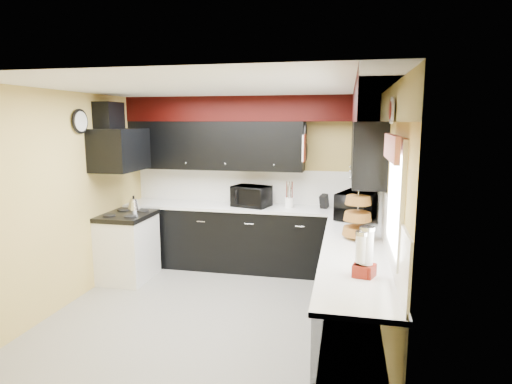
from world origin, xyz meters
TOP-DOWN VIEW (x-y plane):
  - ground at (0.00, 0.00)m, footprint 3.60×3.60m
  - wall_back at (0.00, 1.80)m, footprint 3.60×0.06m
  - wall_right at (1.80, 0.00)m, footprint 0.06×3.60m
  - wall_left at (-1.80, 0.00)m, footprint 0.06×3.60m
  - ceiling at (0.00, 0.00)m, footprint 3.60×3.60m
  - cab_back at (0.00, 1.50)m, footprint 3.60×0.60m
  - cab_right at (1.50, -0.30)m, footprint 0.60×3.00m
  - counter_back at (0.00, 1.50)m, footprint 3.62×0.64m
  - counter_right at (1.50, -0.30)m, footprint 0.64×3.02m
  - splash_back at (0.00, 1.79)m, footprint 3.60×0.02m
  - splash_right at (1.79, 0.00)m, footprint 0.02×3.60m
  - upper_back at (-0.50, 1.62)m, footprint 2.60×0.35m
  - upper_right at (1.62, 0.90)m, footprint 0.35×1.80m
  - soffit_back at (0.00, 1.62)m, footprint 3.60×0.36m
  - soffit_right at (1.62, -0.18)m, footprint 0.36×3.24m
  - stove at (-1.50, 0.75)m, footprint 0.60×0.75m
  - cooktop at (-1.50, 0.75)m, footprint 0.62×0.77m
  - hood at (-1.55, 0.75)m, footprint 0.50×0.78m
  - hood_duct at (-1.68, 0.75)m, footprint 0.24×0.40m
  - window at (1.79, -0.90)m, footprint 0.03×0.86m
  - valance at (1.73, -0.90)m, footprint 0.04×0.88m
  - pan_top at (0.82, 1.55)m, footprint 0.03×0.22m
  - pan_mid at (0.82, 1.42)m, footprint 0.03×0.28m
  - pan_low at (0.82, 1.68)m, footprint 0.03×0.24m
  - cut_board at (0.83, 1.30)m, footprint 0.03×0.26m
  - baskets at (1.52, 0.05)m, footprint 0.27×0.27m
  - clock at (-1.77, 0.25)m, footprint 0.03×0.30m
  - deco_plate at (1.77, -0.35)m, footprint 0.03×0.24m
  - toaster_oven at (0.06, 1.49)m, footprint 0.61×0.55m
  - microwave at (1.55, 1.00)m, footprint 0.59×0.71m
  - utensil_crock at (0.61, 1.52)m, footprint 0.15×0.15m
  - knife_block at (1.10, 1.56)m, footprint 0.13×0.15m
  - kettle at (-1.53, 1.02)m, footprint 0.19×0.19m
  - dispenser_a at (1.56, -1.07)m, footprint 0.18×0.18m
  - dispenser_b at (1.53, -1.09)m, footprint 0.14×0.14m

SIDE VIEW (x-z plane):
  - ground at x=0.00m, z-range 0.00..0.00m
  - stove at x=-1.50m, z-range 0.00..0.86m
  - cab_back at x=0.00m, z-range 0.00..0.90m
  - cab_right at x=1.50m, z-range 0.00..0.90m
  - cooktop at x=-1.50m, z-range 0.86..0.92m
  - counter_back at x=0.00m, z-range 0.90..0.94m
  - counter_right at x=1.50m, z-range 0.90..0.94m
  - kettle at x=-1.53m, z-range 0.92..1.07m
  - utensil_crock at x=0.61m, z-range 0.94..1.08m
  - knife_block at x=1.10m, z-range 0.94..1.13m
  - toaster_oven at x=0.06m, z-range 0.94..1.24m
  - dispenser_b at x=1.53m, z-range 0.94..1.26m
  - microwave at x=1.55m, z-range 0.94..1.28m
  - dispenser_a at x=1.56m, z-range 0.94..1.31m
  - baskets at x=1.52m, z-range 0.93..1.43m
  - splash_back at x=0.00m, z-range 0.94..1.44m
  - splash_right at x=1.79m, z-range 0.94..1.44m
  - wall_back at x=0.00m, z-range 0.00..2.50m
  - wall_right at x=1.80m, z-range 0.00..2.50m
  - wall_left at x=-1.80m, z-range 0.00..2.50m
  - window at x=1.79m, z-range 1.07..2.03m
  - pan_low at x=0.82m, z-range 1.51..1.93m
  - pan_mid at x=0.82m, z-range 1.52..1.98m
  - hood at x=-1.55m, z-range 1.50..2.06m
  - upper_back at x=-0.50m, z-range 1.45..2.15m
  - upper_right at x=1.62m, z-range 1.45..2.15m
  - cut_board at x=0.83m, z-range 1.62..1.98m
  - valance at x=1.73m, z-range 1.85..2.05m
  - pan_top at x=0.82m, z-range 1.80..2.20m
  - clock at x=-1.77m, z-range 2.00..2.30m
  - hood_duct at x=-1.68m, z-range 2.00..2.40m
  - deco_plate at x=1.77m, z-range 2.13..2.37m
  - soffit_back at x=0.00m, z-range 2.15..2.50m
  - soffit_right at x=1.62m, z-range 2.15..2.50m
  - ceiling at x=0.00m, z-range 2.47..2.53m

